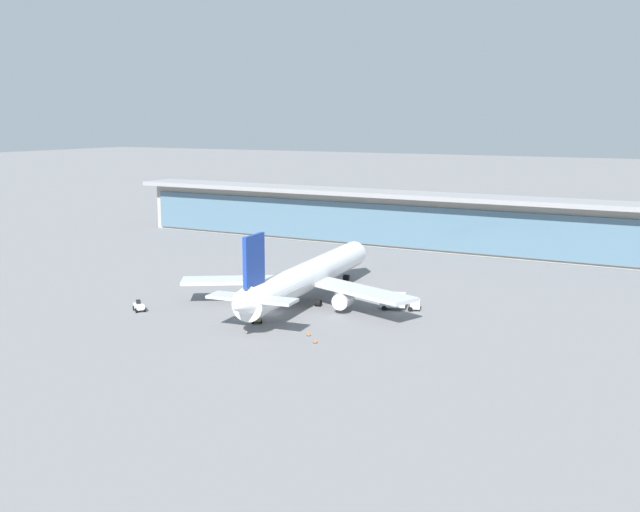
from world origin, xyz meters
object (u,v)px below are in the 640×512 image
object	(u,v)px
service_truck_near_nose_yellow	(284,285)
service_truck_by_tail_white	(397,301)
safety_cone_alpha	(309,334)
airliner_on_stand	(307,277)
service_truck_mid_apron_white	(139,306)
service_truck_under_wing_olive	(256,317)
safety_cone_bravo	(315,341)

from	to	relation	value
service_truck_near_nose_yellow	service_truck_by_tail_white	size ratio (longest dim) A/B	0.42
service_truck_by_tail_white	safety_cone_alpha	world-z (taller)	service_truck_by_tail_white
airliner_on_stand	service_truck_near_nose_yellow	xyz separation A→B (m)	(-10.04, 8.17, -4.27)
service_truck_mid_apron_white	service_truck_by_tail_white	xyz separation A→B (m)	(41.12, 23.81, 0.82)
service_truck_near_nose_yellow	service_truck_mid_apron_white	bearing A→B (deg)	-116.16
service_truck_by_tail_white	service_truck_near_nose_yellow	bearing A→B (deg)	170.59
service_truck_by_tail_white	safety_cone_alpha	size ratio (longest dim) A/B	10.93
safety_cone_alpha	service_truck_under_wing_olive	bearing A→B (deg)	166.91
safety_cone_bravo	airliner_on_stand	bearing A→B (deg)	122.68
airliner_on_stand	service_truck_under_wing_olive	world-z (taller)	airliner_on_stand
airliner_on_stand	service_truck_under_wing_olive	xyz separation A→B (m)	(-0.93, -16.23, -4.27)
service_truck_under_wing_olive	service_truck_by_tail_white	distance (m)	26.90
safety_cone_alpha	safety_cone_bravo	bearing A→B (deg)	-45.87
service_truck_near_nose_yellow	service_truck_by_tail_white	bearing A→B (deg)	-9.41
service_truck_under_wing_olive	service_truck_near_nose_yellow	bearing A→B (deg)	110.49
service_truck_near_nose_yellow	service_truck_mid_apron_white	distance (m)	31.55
service_truck_by_tail_white	safety_cone_alpha	bearing A→B (deg)	-104.60
airliner_on_stand	safety_cone_bravo	xyz separation A→B (m)	(14.15, -22.06, -4.83)
airliner_on_stand	service_truck_by_tail_white	xyz separation A→B (m)	(17.16, 3.66, -3.46)
airliner_on_stand	service_truck_under_wing_olive	size ratio (longest dim) A/B	18.92
safety_cone_alpha	safety_cone_bravo	distance (m)	4.18
service_truck_mid_apron_white	airliner_on_stand	bearing A→B (deg)	40.07
airliner_on_stand	service_truck_near_nose_yellow	world-z (taller)	airliner_on_stand
service_truck_by_tail_white	safety_cone_bravo	size ratio (longest dim) A/B	10.93
airliner_on_stand	safety_cone_bravo	distance (m)	26.65
service_truck_near_nose_yellow	service_truck_under_wing_olive	distance (m)	26.05
service_truck_mid_apron_white	service_truck_near_nose_yellow	bearing A→B (deg)	63.84
service_truck_near_nose_yellow	safety_cone_bravo	distance (m)	38.73
service_truck_near_nose_yellow	service_truck_under_wing_olive	world-z (taller)	same
service_truck_under_wing_olive	service_truck_mid_apron_white	xyz separation A→B (m)	(-23.03, -3.92, 0.00)
service_truck_under_wing_olive	service_truck_by_tail_white	size ratio (longest dim) A/B	0.42
airliner_on_stand	service_truck_under_wing_olive	bearing A→B (deg)	-93.27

